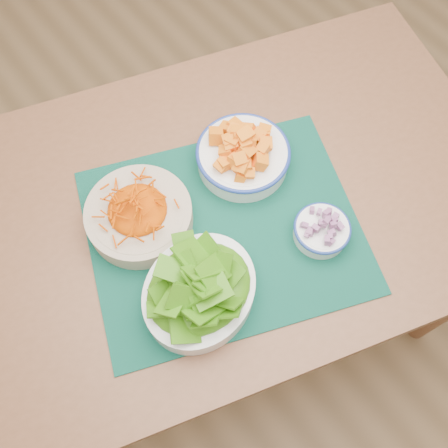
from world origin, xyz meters
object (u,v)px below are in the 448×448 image
placemat (224,230)px  squash_bowl (243,152)px  lettuce_bowl (199,288)px  onion_bowl (322,229)px  carrot_bowl (138,213)px  table (239,213)px

placemat → squash_bowl: (0.13, 0.10, 0.05)m
lettuce_bowl → onion_bowl: size_ratio=2.50×
placemat → carrot_bowl: carrot_bowl is taller
placemat → carrot_bowl: 0.18m
carrot_bowl → squash_bowl: bearing=-4.3°
onion_bowl → carrot_bowl: bearing=137.4°
table → lettuce_bowl: (-0.21, -0.14, 0.16)m
placemat → onion_bowl: (0.15, -0.13, 0.03)m
table → onion_bowl: 0.24m
placemat → onion_bowl: 0.20m
table → lettuce_bowl: bearing=-130.1°
squash_bowl → table: bearing=-132.5°
squash_bowl → lettuce_bowl: (-0.26, -0.19, 0.01)m
table → lettuce_bowl: 0.30m
placemat → table: bearing=52.3°
table → onion_bowl: (0.07, -0.18, 0.13)m
table → carrot_bowl: carrot_bowl is taller
placemat → carrot_bowl: bearing=156.7°
carrot_bowl → lettuce_bowl: (0.00, -0.21, 0.01)m
onion_bowl → table: bearing=110.0°
squash_bowl → carrot_bowl: bearing=175.7°
table → squash_bowl: 0.17m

